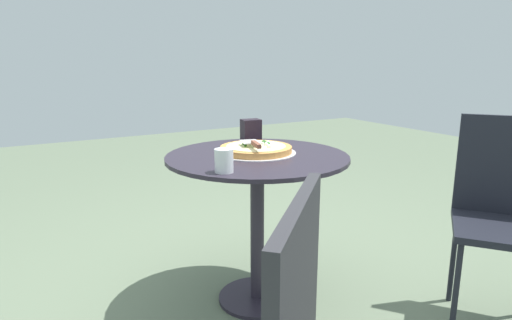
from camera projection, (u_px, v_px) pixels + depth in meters
name	position (u px, v px, depth m)	size (l,w,h in m)	color
ground_plane	(257.00, 299.00, 2.15)	(10.00, 10.00, 0.00)	#627159
patio_table	(257.00, 190.00, 2.03)	(0.84, 0.84, 0.73)	#28232F
pizza_on_tray	(256.00, 149.00, 2.02)	(0.37, 0.37, 0.05)	silver
pizza_server	(253.00, 143.00, 1.96)	(0.22, 0.10, 0.02)	silver
drinking_cup	(224.00, 161.00, 1.67)	(0.07, 0.07, 0.09)	white
napkin_dispenser	(251.00, 130.00, 2.30)	(0.10, 0.07, 0.12)	black
patio_chair_far	(503.00, 207.00, 1.88)	(0.55, 0.55, 0.92)	black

